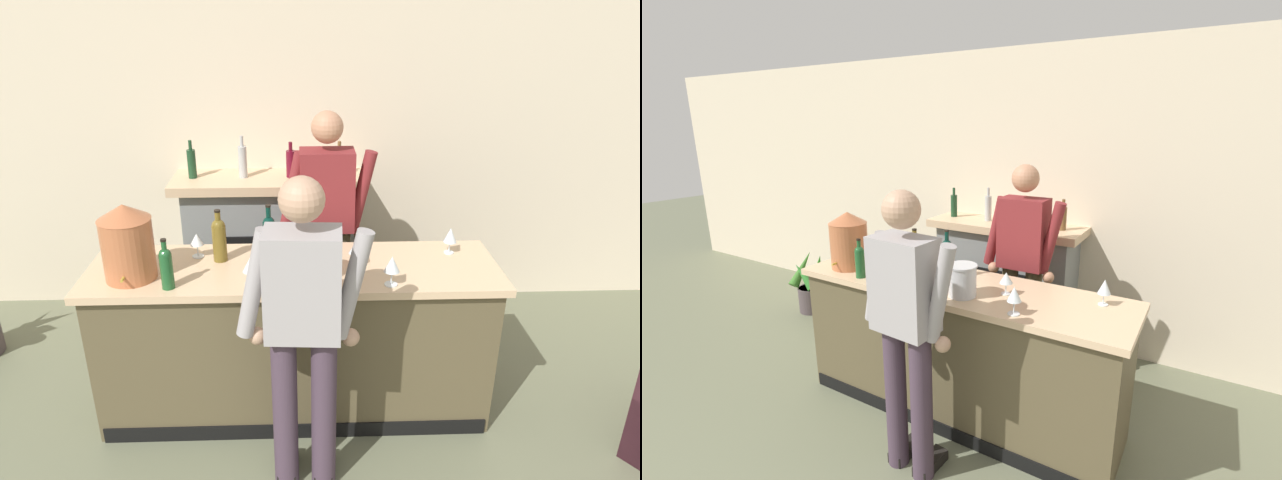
% 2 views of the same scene
% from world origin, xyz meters
% --- Properties ---
extents(wall_back_panel, '(12.00, 0.07, 2.75)m').
position_xyz_m(wall_back_panel, '(0.00, 4.38, 1.38)').
color(wall_back_panel, beige).
rests_on(wall_back_panel, ground_plane).
extents(bar_counter, '(2.40, 0.68, 1.00)m').
position_xyz_m(bar_counter, '(-0.24, 2.90, 0.50)').
color(bar_counter, brown).
rests_on(bar_counter, ground_plane).
extents(fireplace_stone, '(1.47, 0.52, 1.49)m').
position_xyz_m(fireplace_stone, '(-0.44, 4.12, 0.60)').
color(fireplace_stone, gray).
rests_on(fireplace_stone, ground_plane).
extents(potted_plant_corner, '(0.37, 0.38, 0.69)m').
position_xyz_m(potted_plant_corner, '(-2.59, 3.56, 0.28)').
color(potted_plant_corner, '#4C4143').
rests_on(potted_plant_corner, ground_plane).
extents(person_customer, '(0.66, 0.32, 1.74)m').
position_xyz_m(person_customer, '(-0.19, 2.26, 0.97)').
color(person_customer, '#413140').
rests_on(person_customer, ground_plane).
extents(person_bartender, '(0.66, 0.30, 1.78)m').
position_xyz_m(person_bartender, '(-0.02, 3.51, 0.99)').
color(person_bartender, '#47402B').
rests_on(person_bartender, ground_plane).
extents(copper_dispenser, '(0.29, 0.33, 0.44)m').
position_xyz_m(copper_dispenser, '(-1.15, 2.79, 1.22)').
color(copper_dispenser, '#B3643D').
rests_on(copper_dispenser, bar_counter).
extents(ice_bucket_steel, '(0.19, 0.19, 0.21)m').
position_xyz_m(ice_bucket_steel, '(-0.11, 2.74, 1.10)').
color(ice_bucket_steel, silver).
rests_on(ice_bucket_steel, bar_counter).
extents(wine_bottle_riesling_slim, '(0.07, 0.07, 0.35)m').
position_xyz_m(wine_bottle_riesling_slim, '(-0.38, 2.99, 1.15)').
color(wine_bottle_riesling_slim, '#082D24').
rests_on(wine_bottle_riesling_slim, bar_counter).
extents(wine_bottle_merlot_tall, '(0.08, 0.08, 0.32)m').
position_xyz_m(wine_bottle_merlot_tall, '(-0.68, 3.00, 1.14)').
color(wine_bottle_merlot_tall, brown).
rests_on(wine_bottle_merlot_tall, bar_counter).
extents(wine_bottle_rose_blush, '(0.07, 0.07, 0.29)m').
position_xyz_m(wine_bottle_rose_blush, '(-0.92, 2.66, 1.13)').
color(wine_bottle_rose_blush, '#1C5026').
rests_on(wine_bottle_rose_blush, bar_counter).
extents(wine_glass_mid_counter, '(0.09, 0.09, 0.15)m').
position_xyz_m(wine_glass_mid_counter, '(0.12, 2.91, 1.11)').
color(wine_glass_mid_counter, silver).
rests_on(wine_glass_mid_counter, bar_counter).
extents(wine_glass_front_right, '(0.09, 0.09, 0.16)m').
position_xyz_m(wine_glass_front_right, '(-0.47, 2.69, 1.11)').
color(wine_glass_front_right, silver).
rests_on(wine_glass_front_right, bar_counter).
extents(wine_glass_near_bucket, '(0.08, 0.08, 0.16)m').
position_xyz_m(wine_glass_near_bucket, '(0.71, 3.05, 1.11)').
color(wine_glass_near_bucket, silver).
rests_on(wine_glass_near_bucket, bar_counter).
extents(wine_glass_front_left, '(0.09, 0.09, 0.17)m').
position_xyz_m(wine_glass_front_left, '(0.29, 2.65, 1.12)').
color(wine_glass_front_left, silver).
rests_on(wine_glass_front_left, bar_counter).
extents(wine_glass_back_row, '(0.08, 0.08, 0.15)m').
position_xyz_m(wine_glass_back_row, '(-0.82, 3.05, 1.11)').
color(wine_glass_back_row, silver).
rests_on(wine_glass_back_row, bar_counter).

